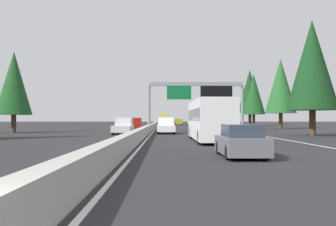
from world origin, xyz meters
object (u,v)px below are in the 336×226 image
(sign_gantry_overhead, at_px, (197,92))
(pickup_mid_right, at_px, (166,126))
(box_truck_far_left, at_px, (164,119))
(oncoming_near, at_px, (124,126))
(conifer_right_near, at_px, (312,65))
(conifer_right_mid, at_px, (281,86))
(sedan_far_center, at_px, (165,122))
(oncoming_far, at_px, (135,124))
(conifer_left_near, at_px, (14,83))
(bus_mid_left, at_px, (209,119))
(conifer_right_distant, at_px, (254,94))
(sedan_distant_a, at_px, (191,122))
(minivan_far_right, at_px, (178,121))
(conifer_right_far, at_px, (250,91))
(sedan_distant_b, at_px, (241,142))

(sign_gantry_overhead, height_order, pickup_mid_right, sign_gantry_overhead)
(box_truck_far_left, xyz_separation_m, oncoming_near, (-64.74, 4.39, -0.70))
(conifer_right_near, xyz_separation_m, conifer_right_mid, (28.54, -5.25, 0.26))
(sign_gantry_overhead, distance_m, oncoming_near, 12.73)
(pickup_mid_right, height_order, sedan_far_center, pickup_mid_right)
(oncoming_near, bearing_deg, oncoming_far, -179.65)
(pickup_mid_right, height_order, conifer_left_near, conifer_left_near)
(bus_mid_left, relative_size, conifer_right_distant, 0.92)
(bus_mid_left, bearing_deg, conifer_right_mid, -23.86)
(oncoming_far, xyz_separation_m, conifer_left_near, (-14.15, 13.80, 5.15))
(conifer_right_mid, bearing_deg, conifer_right_distant, -2.82)
(sign_gantry_overhead, bearing_deg, conifer_left_near, 98.77)
(oncoming_far, bearing_deg, oncoming_near, 0.35)
(sedan_far_center, bearing_deg, conifer_right_mid, -161.51)
(sedan_far_center, bearing_deg, oncoming_near, 176.77)
(pickup_mid_right, height_order, oncoming_far, same)
(sedan_distant_a, relative_size, minivan_far_right, 0.88)
(minivan_far_right, height_order, conifer_right_mid, conifer_right_mid)
(sedan_far_center, bearing_deg, conifer_right_far, -145.75)
(sedan_distant_a, relative_size, conifer_right_far, 0.32)
(conifer_left_near, bearing_deg, sedan_distant_a, -24.18)
(oncoming_near, xyz_separation_m, conifer_right_near, (-4.24, -19.48, 6.22))
(oncoming_far, bearing_deg, conifer_right_distant, 140.71)
(conifer_left_near, bearing_deg, pickup_mid_right, -98.05)
(sedan_distant_b, xyz_separation_m, conifer_left_near, (30.62, 21.92, 5.38))
(conifer_left_near, bearing_deg, box_truck_far_left, -16.92)
(sedan_distant_b, xyz_separation_m, conifer_right_mid, (50.37, -16.73, 6.71))
(conifer_right_mid, relative_size, conifer_right_far, 0.88)
(sedan_distant_b, height_order, sedan_far_center, same)
(conifer_right_near, relative_size, conifer_right_far, 0.85)
(oncoming_far, relative_size, conifer_right_distant, 0.45)
(sedan_distant_a, distance_m, conifer_left_near, 62.89)
(pickup_mid_right, distance_m, sedan_far_center, 82.15)
(sedan_distant_b, height_order, conifer_right_far, conifer_right_far)
(sedan_distant_b, distance_m, conifer_right_mid, 53.50)
(sedan_distant_a, relative_size, conifer_left_near, 0.44)
(oncoming_near, bearing_deg, bus_mid_left, 30.72)
(sedan_distant_a, bearing_deg, sign_gantry_overhead, 176.92)
(oncoming_near, height_order, conifer_right_near, conifer_right_near)
(sedan_distant_a, distance_m, minivan_far_right, 3.55)
(conifer_right_near, bearing_deg, conifer_left_near, 75.25)
(bus_mid_left, xyz_separation_m, sedan_distant_a, (75.21, -3.73, -1.03))
(pickup_mid_right, relative_size, conifer_right_distant, 0.45)
(box_truck_far_left, relative_size, oncoming_far, 1.52)
(bus_mid_left, bearing_deg, conifer_right_near, -51.09)
(sign_gantry_overhead, bearing_deg, box_truck_far_left, 4.51)
(sedan_distant_b, xyz_separation_m, sedan_distant_a, (87.78, -3.75, 0.00))
(conifer_right_far, bearing_deg, box_truck_far_left, 61.79)
(sedan_distant_b, bearing_deg, conifer_left_near, 35.60)
(bus_mid_left, bearing_deg, conifer_right_distant, -15.69)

